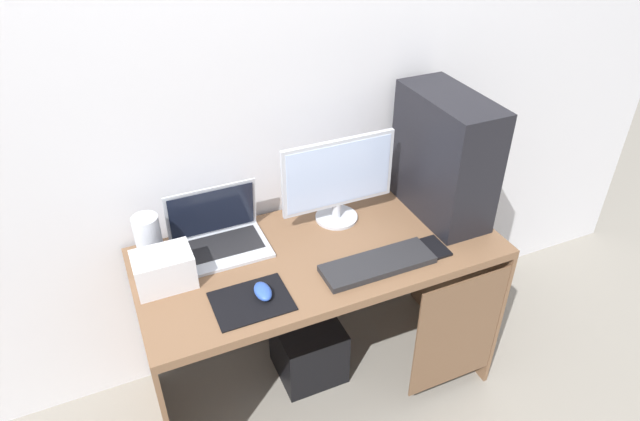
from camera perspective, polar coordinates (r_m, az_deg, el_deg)
name	(u,v)px	position (r m, az deg, el deg)	size (l,w,h in m)	color
ground_plane	(320,379)	(2.64, 0.00, -16.83)	(8.00, 8.00, 0.00)	gray
wall_back	(282,78)	(2.13, -3.89, 13.38)	(4.00, 0.05, 2.60)	silver
desk	(325,281)	(2.21, 0.55, -7.24)	(1.38, 0.62, 0.75)	brown
pc_tower	(444,156)	(2.26, 12.58, 5.44)	(0.21, 0.46, 0.50)	black
monitor	(338,180)	(2.17, 1.87, 3.16)	(0.46, 0.17, 0.36)	#B7BCC6
laptop	(218,236)	(2.14, -10.35, -2.57)	(0.35, 0.23, 0.23)	#B7BCC6
speaker	(149,239)	(2.11, -17.11, -2.76)	(0.10, 0.10, 0.19)	#B7BCC6
projector	(164,269)	(2.00, -15.66, -5.82)	(0.20, 0.14, 0.13)	silver
keyboard	(378,264)	(2.04, 5.91, -5.46)	(0.42, 0.14, 0.02)	#232326
mousepad	(251,301)	(1.91, -7.02, -9.19)	(0.26, 0.20, 0.01)	black
mouse_left	(263,291)	(1.92, -5.86, -8.23)	(0.06, 0.10, 0.03)	#2D51B2
cell_phone	(435,247)	(2.16, 11.71, -3.68)	(0.07, 0.13, 0.01)	black
subwoofer	(308,349)	(2.57, -1.20, -13.93)	(0.28, 0.28, 0.28)	black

